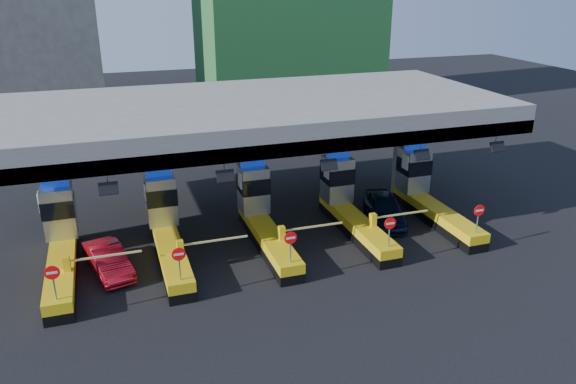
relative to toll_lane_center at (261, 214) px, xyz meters
name	(u,v)px	position (x,y,z in m)	size (l,w,h in m)	color
ground	(263,240)	(0.00, -0.28, -1.40)	(120.00, 120.00, 0.00)	black
toll_canopy	(247,116)	(0.00, 2.59, 4.74)	(28.00, 12.09, 7.00)	slate
toll_lane_far_left	(61,240)	(-10.00, 0.00, 0.00)	(4.43, 8.00, 4.16)	black
toll_lane_left	(166,226)	(-5.00, 0.00, 0.00)	(4.43, 8.00, 4.16)	black
toll_lane_center	(261,214)	(0.00, 0.00, 0.00)	(4.43, 8.00, 4.16)	black
toll_lane_right	(347,203)	(5.00, 0.00, 0.00)	(4.43, 8.00, 4.16)	black
toll_lane_far_right	(426,193)	(10.00, 0.00, 0.00)	(4.43, 8.00, 4.16)	black
bg_building_concrete	(21,22)	(-14.00, 35.72, 7.60)	(14.00, 10.00, 18.00)	#4C4C49
van	(385,209)	(7.25, -0.20, -0.59)	(1.91, 4.75, 1.62)	black
red_car	(108,260)	(-7.93, -1.38, -0.72)	(1.42, 4.08, 1.35)	maroon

